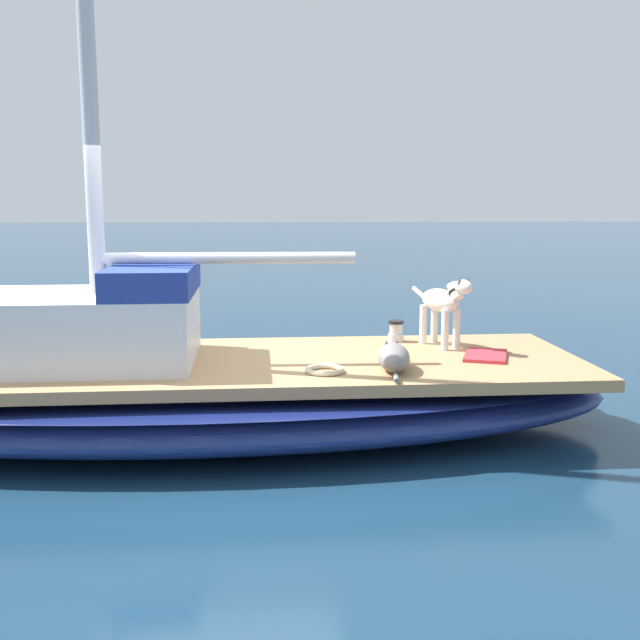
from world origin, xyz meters
name	(u,v)px	position (x,y,z in m)	size (l,w,h in m)	color
ground_plane	(208,432)	(0.00, 0.00, 0.00)	(120.00, 120.00, 0.00)	navy
sailboat_main	(207,396)	(0.00, 0.00, 0.34)	(2.80, 7.33, 0.66)	navy
cabin_house	(74,323)	(-0.05, 1.12, 1.01)	(1.49, 2.27, 0.84)	silver
dog_white	(443,303)	(0.49, -2.19, 1.08)	(0.89, 0.45, 0.70)	silver
dog_grey	(394,357)	(-0.43, -1.59, 0.77)	(0.95, 0.31, 0.22)	gray
deck_winch	(396,332)	(0.79, -1.79, 0.76)	(0.16, 0.16, 0.21)	#B7B7BC
coiled_rope	(325,370)	(-0.52, -1.02, 0.68)	(0.32, 0.32, 0.04)	beige
deck_towel	(486,356)	(0.01, -2.49, 0.68)	(0.56, 0.36, 0.03)	#C6333D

